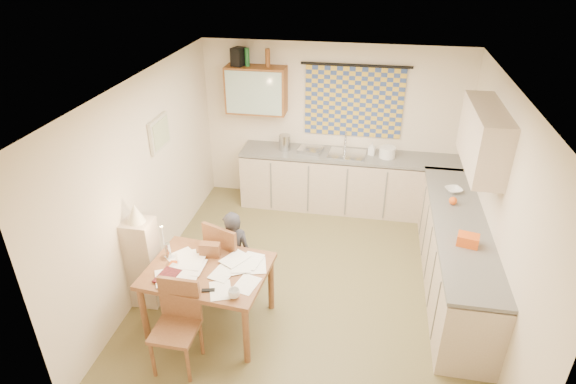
% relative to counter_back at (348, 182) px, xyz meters
% --- Properties ---
extents(floor, '(4.00, 4.50, 0.02)m').
position_rel_counter_back_xyz_m(floor, '(-0.30, -1.95, -0.46)').
color(floor, brown).
rests_on(floor, ground).
extents(ceiling, '(4.00, 4.50, 0.02)m').
position_rel_counter_back_xyz_m(ceiling, '(-0.30, -1.95, 2.06)').
color(ceiling, white).
rests_on(ceiling, floor).
extents(wall_back, '(4.00, 0.02, 2.50)m').
position_rel_counter_back_xyz_m(wall_back, '(-0.30, 0.31, 0.80)').
color(wall_back, beige).
rests_on(wall_back, floor).
extents(wall_front, '(4.00, 0.02, 2.50)m').
position_rel_counter_back_xyz_m(wall_front, '(-0.30, -4.21, 0.80)').
color(wall_front, beige).
rests_on(wall_front, floor).
extents(wall_left, '(0.02, 4.50, 2.50)m').
position_rel_counter_back_xyz_m(wall_left, '(-2.31, -1.95, 0.80)').
color(wall_left, beige).
rests_on(wall_left, floor).
extents(wall_right, '(0.02, 4.50, 2.50)m').
position_rel_counter_back_xyz_m(wall_right, '(1.71, -1.95, 0.80)').
color(wall_right, beige).
rests_on(wall_right, floor).
extents(window_blind, '(1.45, 0.03, 1.05)m').
position_rel_counter_back_xyz_m(window_blind, '(0.00, 0.27, 1.20)').
color(window_blind, navy).
rests_on(window_blind, wall_back).
extents(curtain_rod, '(1.60, 0.04, 0.04)m').
position_rel_counter_back_xyz_m(curtain_rod, '(0.00, 0.25, 1.75)').
color(curtain_rod, black).
rests_on(curtain_rod, wall_back).
extents(wall_cabinet, '(0.90, 0.34, 0.70)m').
position_rel_counter_back_xyz_m(wall_cabinet, '(-1.45, 0.13, 1.35)').
color(wall_cabinet, brown).
rests_on(wall_cabinet, wall_back).
extents(wall_cabinet_glass, '(0.84, 0.02, 0.64)m').
position_rel_counter_back_xyz_m(wall_cabinet_glass, '(-1.45, -0.04, 1.35)').
color(wall_cabinet_glass, '#99B2A5').
rests_on(wall_cabinet_glass, wall_back).
extents(upper_cabinet_right, '(0.34, 1.30, 0.70)m').
position_rel_counter_back_xyz_m(upper_cabinet_right, '(1.53, -1.40, 1.40)').
color(upper_cabinet_right, tan).
rests_on(upper_cabinet_right, wall_right).
extents(framed_print, '(0.04, 0.50, 0.40)m').
position_rel_counter_back_xyz_m(framed_print, '(-2.27, -1.55, 1.25)').
color(framed_print, beige).
rests_on(framed_print, wall_left).
extents(print_canvas, '(0.01, 0.42, 0.32)m').
position_rel_counter_back_xyz_m(print_canvas, '(-2.24, -1.55, 1.25)').
color(print_canvas, beige).
rests_on(print_canvas, wall_left).
extents(counter_back, '(3.30, 0.62, 0.92)m').
position_rel_counter_back_xyz_m(counter_back, '(0.00, 0.00, 0.00)').
color(counter_back, tan).
rests_on(counter_back, floor).
extents(counter_right, '(0.62, 2.95, 0.92)m').
position_rel_counter_back_xyz_m(counter_right, '(1.40, -1.70, -0.00)').
color(counter_right, tan).
rests_on(counter_right, floor).
extents(stove, '(0.55, 0.55, 0.85)m').
position_rel_counter_back_xyz_m(stove, '(1.40, -2.70, -0.03)').
color(stove, white).
rests_on(stove, floor).
extents(sink, '(0.58, 0.49, 0.10)m').
position_rel_counter_back_xyz_m(sink, '(-0.04, 0.00, 0.43)').
color(sink, silver).
rests_on(sink, counter_back).
extents(tap, '(0.03, 0.03, 0.28)m').
position_rel_counter_back_xyz_m(tap, '(-0.08, 0.18, 0.61)').
color(tap, silver).
rests_on(tap, counter_back).
extents(dish_rack, '(0.39, 0.35, 0.06)m').
position_rel_counter_back_xyz_m(dish_rack, '(-0.59, 0.00, 0.50)').
color(dish_rack, silver).
rests_on(dish_rack, counter_back).
extents(kettle, '(0.19, 0.19, 0.24)m').
position_rel_counter_back_xyz_m(kettle, '(-0.99, 0.00, 0.59)').
color(kettle, silver).
rests_on(kettle, counter_back).
extents(mixing_bowl, '(0.29, 0.29, 0.16)m').
position_rel_counter_back_xyz_m(mixing_bowl, '(0.56, -0.00, 0.55)').
color(mixing_bowl, white).
rests_on(mixing_bowl, counter_back).
extents(soap_bottle, '(0.14, 0.14, 0.20)m').
position_rel_counter_back_xyz_m(soap_bottle, '(0.33, 0.05, 0.57)').
color(soap_bottle, white).
rests_on(soap_bottle, counter_back).
extents(bowl, '(0.35, 0.35, 0.05)m').
position_rel_counter_back_xyz_m(bowl, '(1.40, -0.96, 0.49)').
color(bowl, white).
rests_on(bowl, counter_right).
extents(orange_bag, '(0.25, 0.21, 0.12)m').
position_rel_counter_back_xyz_m(orange_bag, '(1.40, -2.18, 0.53)').
color(orange_bag, '#E95916').
rests_on(orange_bag, counter_right).
extents(fruit_orange, '(0.10, 0.10, 0.10)m').
position_rel_counter_back_xyz_m(fruit_orange, '(1.35, -1.30, 0.52)').
color(fruit_orange, '#E95916').
rests_on(fruit_orange, counter_right).
extents(speaker, '(0.22, 0.24, 0.26)m').
position_rel_counter_back_xyz_m(speaker, '(-1.70, 0.13, 1.83)').
color(speaker, black).
rests_on(speaker, wall_cabinet).
extents(bottle_green, '(0.09, 0.09, 0.26)m').
position_rel_counter_back_xyz_m(bottle_green, '(-1.57, 0.13, 1.83)').
color(bottle_green, '#195926').
rests_on(bottle_green, wall_cabinet).
extents(bottle_brown, '(0.07, 0.07, 0.26)m').
position_rel_counter_back_xyz_m(bottle_brown, '(-1.27, 0.13, 1.83)').
color(bottle_brown, brown).
rests_on(bottle_brown, wall_cabinet).
extents(dining_table, '(1.33, 1.06, 0.75)m').
position_rel_counter_back_xyz_m(dining_table, '(-1.29, -2.87, -0.07)').
color(dining_table, brown).
rests_on(dining_table, floor).
extents(chair_far, '(0.59, 0.59, 1.01)m').
position_rel_counter_back_xyz_m(chair_far, '(-1.21, -2.28, -0.14)').
color(chair_far, brown).
rests_on(chair_far, floor).
extents(chair_near, '(0.43, 0.43, 0.94)m').
position_rel_counter_back_xyz_m(chair_near, '(-1.43, -3.47, -0.16)').
color(chair_near, brown).
rests_on(chair_near, floor).
extents(person, '(0.52, 0.43, 1.15)m').
position_rel_counter_back_xyz_m(person, '(-1.16, -2.34, 0.12)').
color(person, black).
rests_on(person, floor).
extents(shelf_stand, '(0.32, 0.30, 1.10)m').
position_rel_counter_back_xyz_m(shelf_stand, '(-2.14, -2.63, 0.10)').
color(shelf_stand, tan).
rests_on(shelf_stand, floor).
extents(lampshade, '(0.20, 0.20, 0.22)m').
position_rel_counter_back_xyz_m(lampshade, '(-2.14, -2.63, 0.76)').
color(lampshade, beige).
rests_on(lampshade, shelf_stand).
extents(letter_rack, '(0.22, 0.11, 0.16)m').
position_rel_counter_back_xyz_m(letter_rack, '(-1.33, -2.64, 0.38)').
color(letter_rack, brown).
rests_on(letter_rack, dining_table).
extents(mug, '(0.21, 0.21, 0.09)m').
position_rel_counter_back_xyz_m(mug, '(-0.89, -3.25, 0.34)').
color(mug, white).
rests_on(mug, dining_table).
extents(magazine, '(0.30, 0.34, 0.03)m').
position_rel_counter_back_xyz_m(magazine, '(-1.74, -3.06, 0.31)').
color(magazine, maroon).
rests_on(magazine, dining_table).
extents(book, '(0.24, 0.30, 0.02)m').
position_rel_counter_back_xyz_m(book, '(-1.70, -2.95, 0.31)').
color(book, '#E95916').
rests_on(book, dining_table).
extents(orange_box, '(0.12, 0.08, 0.04)m').
position_rel_counter_back_xyz_m(orange_box, '(-1.63, -3.16, 0.32)').
color(orange_box, '#E95916').
rests_on(orange_box, dining_table).
extents(eyeglasses, '(0.14, 0.07, 0.02)m').
position_rel_counter_back_xyz_m(eyeglasses, '(-1.16, -3.20, 0.31)').
color(eyeglasses, black).
rests_on(eyeglasses, dining_table).
extents(candle_holder, '(0.06, 0.06, 0.18)m').
position_rel_counter_back_xyz_m(candle_holder, '(-1.77, -2.74, 0.39)').
color(candle_holder, silver).
rests_on(candle_holder, dining_table).
extents(candle, '(0.03, 0.03, 0.22)m').
position_rel_counter_back_xyz_m(candle, '(-1.80, -2.76, 0.59)').
color(candle, white).
rests_on(candle, dining_table).
extents(candle_flame, '(0.02, 0.02, 0.02)m').
position_rel_counter_back_xyz_m(candle_flame, '(-1.78, -2.78, 0.71)').
color(candle_flame, '#FFCC66').
rests_on(candle_flame, dining_table).
extents(papers, '(1.17, 0.86, 0.03)m').
position_rel_counter_back_xyz_m(papers, '(-1.27, -2.90, 0.31)').
color(papers, white).
rests_on(papers, dining_table).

